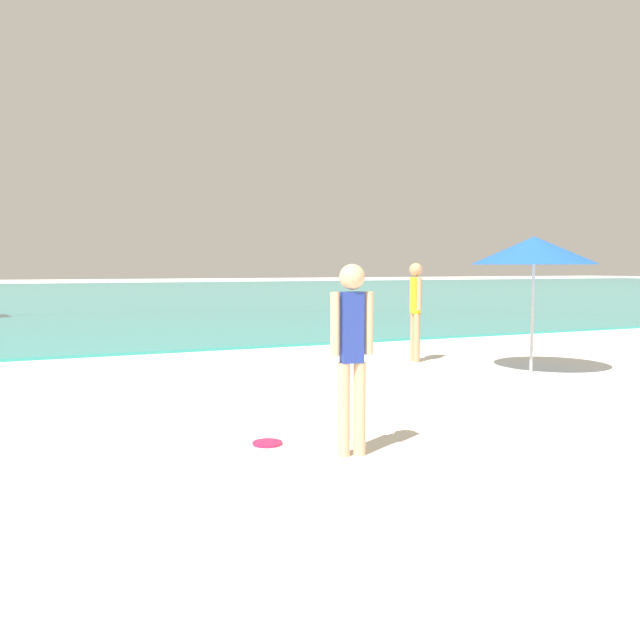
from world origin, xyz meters
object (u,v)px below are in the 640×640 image
(person_distant, at_px, (415,306))
(frisbee, at_px, (267,443))
(person_standing, at_px, (352,348))
(beach_umbrella, at_px, (534,251))

(person_distant, bearing_deg, frisbee, 143.11)
(person_distant, bearing_deg, person_standing, 151.31)
(frisbee, height_order, person_distant, person_distant)
(person_standing, xyz_separation_m, beach_umbrella, (4.86, 3.08, 0.99))
(person_standing, relative_size, frisbee, 6.03)
(person_standing, height_order, beach_umbrella, beach_umbrella)
(frisbee, relative_size, person_distant, 0.16)
(person_standing, bearing_deg, beach_umbrella, 40.89)
(frisbee, height_order, beach_umbrella, beach_umbrella)
(person_distant, distance_m, beach_umbrella, 2.31)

